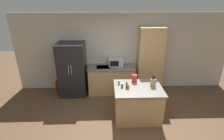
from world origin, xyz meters
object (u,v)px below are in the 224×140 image
Objects in this scene: refrigerator at (73,69)px; fire_extinguisher at (57,87)px; spice_bottle_amber_oil at (126,84)px; kettle at (134,78)px; spice_bottle_tall_dark at (122,86)px; knife_block at (153,83)px; spice_bottle_pale_salt at (119,83)px; spice_bottle_short_red at (127,85)px; microwave at (116,62)px; spice_bottle_green_herb at (129,87)px; pantry_cabinet at (150,61)px.

fire_extinguisher is (-0.60, 0.08, -0.68)m from refrigerator.
kettle is at bearing 44.18° from spice_bottle_amber_oil.
spice_bottle_tall_dark is at bearing -139.02° from kettle.
refrigerator is at bearing 142.43° from spice_bottle_amber_oil.
knife_block is 1.32× the size of kettle.
spice_bottle_amber_oil is 0.84× the size of spice_bottle_pale_salt.
refrigerator is 2.10m from spice_bottle_short_red.
refrigerator reaches higher than spice_bottle_tall_dark.
microwave is 2.07× the size of kettle.
microwave is at bearing 98.86° from spice_bottle_green_herb.
spice_bottle_tall_dark is at bearing 156.65° from spice_bottle_green_herb.
refrigerator is 1.84m from spice_bottle_pale_salt.
pantry_cabinet is 7.22× the size of knife_block.
fire_extinguisher is at bearing 156.18° from kettle.
spice_bottle_tall_dark is (-1.03, -1.44, -0.15)m from pantry_cabinet.
spice_bottle_green_herb is 0.44× the size of kettle.
spice_bottle_green_herb is at bearing -81.14° from microwave.
microwave is 1.09× the size of fire_extinguisher.
spice_bottle_green_herb is 0.44m from kettle.
spice_bottle_green_herb is 2.79m from fire_extinguisher.
spice_bottle_green_herb is (-0.64, -0.11, -0.06)m from knife_block.
knife_block is at bearing -25.20° from fire_extinguisher.
microwave is at bearing 110.77° from kettle.
pantry_cabinet is 9.57× the size of kettle.
pantry_cabinet is 22.54× the size of spice_bottle_amber_oil.
knife_block is at bearing -8.25° from spice_bottle_pale_salt.
spice_bottle_amber_oil is 0.96× the size of spice_bottle_green_herb.
fire_extinguisher is (-2.90, 1.36, -0.81)m from knife_block.
microwave is 1.71m from knife_block.
spice_bottle_amber_oil reaches higher than fire_extinguisher.
spice_bottle_tall_dark is at bearing -177.38° from knife_block.
microwave is 1.43m from spice_bottle_amber_oil.
spice_bottle_tall_dark reaches higher than spice_bottle_green_herb.
spice_bottle_amber_oil is at bearing -30.86° from fire_extinguisher.
spice_bottle_tall_dark is 0.27× the size of fire_extinguisher.
pantry_cabinet reaches higher than refrigerator.
spice_bottle_short_red reaches higher than spice_bottle_pale_salt.
spice_bottle_short_red is (0.11, -0.02, 0.02)m from spice_bottle_tall_dark.
spice_bottle_short_red reaches higher than spice_bottle_tall_dark.
pantry_cabinet is 1.70m from spice_bottle_pale_salt.
pantry_cabinet is 1.78m from spice_bottle_tall_dark.
microwave is 2.19m from fire_extinguisher.
spice_bottle_tall_dark is 0.72× the size of spice_bottle_short_red.
spice_bottle_short_red is at bearing -122.05° from pantry_cabinet.
spice_bottle_short_red is (-0.69, -0.06, -0.03)m from knife_block.
spice_bottle_pale_salt is 0.27× the size of fire_extinguisher.
spice_bottle_short_red is 0.42m from kettle.
microwave is at bearing 177.42° from pantry_cabinet.
microwave reaches higher than spice_bottle_short_red.
refrigerator is 10.65× the size of spice_bottle_short_red.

